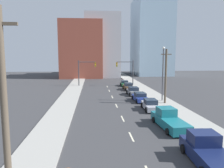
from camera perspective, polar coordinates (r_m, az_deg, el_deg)
name	(u,v)px	position (r m, az deg, el deg)	size (l,w,h in m)	color
sidewalk_left	(76,85)	(56.55, -9.33, -0.18)	(3.49, 100.95, 0.17)	#9E9B93
sidewalk_right	(136,84)	(57.49, 6.23, 0.00)	(3.49, 100.95, 0.17)	#9E9B93
lane_stripe_at_14m	(131,137)	(20.74, 5.08, -13.53)	(0.16, 2.40, 0.01)	beige
lane_stripe_at_20m	(123,119)	(26.26, 2.79, -9.00)	(0.16, 2.40, 0.01)	beige
lane_stripe_at_26m	(116,106)	(32.72, 1.18, -5.70)	(0.16, 2.40, 0.01)	beige
lane_stripe_at_33m	(112,97)	(39.74, 0.05, -3.37)	(0.16, 2.40, 0.01)	beige
lane_stripe_at_40m	(109,91)	(46.58, -0.71, -1.79)	(0.16, 2.40, 0.01)	beige
lane_stripe_at_47m	(107,87)	(52.91, -1.24, -0.69)	(0.16, 2.40, 0.01)	beige
building_brick_left	(82,50)	(78.29, -7.89, 8.82)	(14.00, 16.00, 19.03)	brown
building_office_center	(102,47)	(82.32, -2.71, 9.75)	(12.00, 20.00, 21.74)	#A8A8AD
building_glass_right	(151,37)	(89.51, 10.09, 11.97)	(13.00, 20.00, 29.59)	#99B7CC
traffic_signal_left	(84,70)	(53.86, -7.41, 3.77)	(4.37, 0.35, 6.33)	#38383D
traffic_signal_right	(128,69)	(54.53, 4.25, 3.86)	(4.37, 0.35, 6.33)	#38383D
utility_pole_left_near	(4,110)	(11.27, -26.29, -6.06)	(1.60, 0.32, 9.59)	brown
utility_pole_right_mid	(166,76)	(34.26, 13.85, 2.01)	(1.60, 0.32, 8.43)	brown
street_lamp	(163,70)	(36.12, 13.17, 3.52)	(0.44, 0.44, 8.86)	#4C4C51
pickup_truck_navy	(207,151)	(17.16, 23.61, -15.85)	(2.71, 5.58, 1.96)	#141E47
pickup_truck_teal	(169,120)	(23.75, 14.63, -9.06)	(2.52, 6.34, 1.91)	#196B75
sedan_silver	(150,105)	(30.63, 10.02, -5.41)	(2.18, 4.72, 1.49)	#B2B2BC
sedan_blue	(140,97)	(36.25, 7.34, -3.43)	(2.24, 4.84, 1.42)	navy
sedan_gray	(133,91)	(41.84, 5.61, -1.90)	(2.31, 4.61, 1.53)	slate
sedan_brown	(128,87)	(48.00, 4.28, -0.70)	(2.16, 4.69, 1.54)	brown
sedan_green	(125,83)	(54.16, 3.31, 0.14)	(2.23, 4.28, 1.35)	#1E6033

